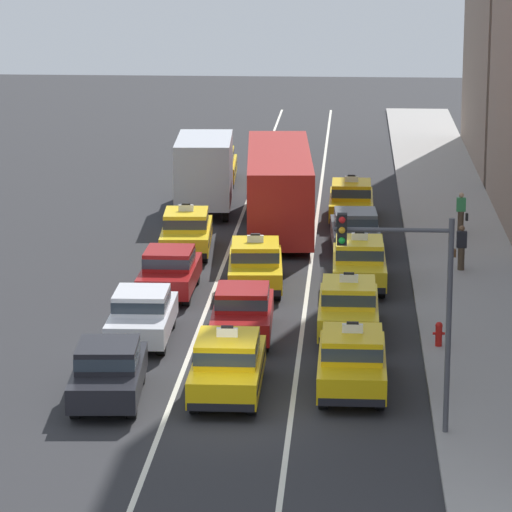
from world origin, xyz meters
TOP-DOWN VIEW (x-y plane):
  - ground_plane at (0.00, 0.00)m, footprint 160.00×160.00m
  - lane_stripe_left_center at (-1.60, 20.00)m, footprint 0.14×80.00m
  - lane_stripe_center_right at (1.60, 20.00)m, footprint 0.14×80.00m
  - sidewalk_curb at (7.20, 15.00)m, footprint 4.00×90.00m
  - sedan_left_nearest at (-3.26, 1.12)m, footprint 2.05×4.41m
  - sedan_left_second at (-3.16, 6.67)m, footprint 1.85×4.34m
  - sedan_left_third at (-3.02, 12.18)m, footprint 1.77×4.30m
  - taxi_left_fourth at (-3.15, 18.27)m, footprint 2.08×4.66m
  - box_truck_left_fifth at (-3.27, 26.56)m, footprint 2.59×7.07m
  - taxi_left_sixth at (-3.39, 33.14)m, footprint 2.02×4.64m
  - taxi_center_nearest at (-0.16, 1.75)m, footprint 1.85×4.57m
  - sedan_center_second at (-0.17, 7.21)m, footprint 1.88×4.35m
  - taxi_center_third at (-0.19, 13.15)m, footprint 2.08×4.66m
  - bus_center_fourth at (0.11, 22.86)m, footprint 3.21×11.34m
  - sedan_center_fifth at (-0.18, 32.13)m, footprint 2.00×4.39m
  - taxi_right_nearest at (3.14, 2.36)m, footprint 1.83×4.56m
  - taxi_right_second at (3.02, 7.83)m, footprint 1.84×4.57m
  - taxi_right_third at (3.35, 13.72)m, footprint 1.86×4.58m
  - sedan_right_fourth at (3.22, 19.09)m, footprint 1.96×4.38m
  - taxi_right_fifth at (3.04, 24.81)m, footprint 1.83×4.56m
  - pedestrian_near_crosswalk at (7.39, 21.81)m, footprint 0.47×0.24m
  - pedestrian_mid_block at (6.98, 15.76)m, footprint 0.47×0.24m
  - fire_hydrant at (5.68, 6.24)m, footprint 0.36×0.22m
  - traffic_light_pole at (4.49, -1.09)m, footprint 2.87×0.33m

SIDE VIEW (x-z plane):
  - ground_plane at x=0.00m, z-range 0.00..0.00m
  - lane_stripe_left_center at x=-1.60m, z-range 0.00..0.01m
  - lane_stripe_center_right at x=1.60m, z-range 0.00..0.01m
  - sidewalk_curb at x=7.20m, z-range 0.00..0.15m
  - fire_hydrant at x=5.68m, z-range 0.18..0.91m
  - sedan_left_nearest at x=-3.26m, z-range 0.06..1.64m
  - sedan_left_second at x=-3.16m, z-range 0.06..1.64m
  - sedan_left_third at x=-3.02m, z-range 0.06..1.64m
  - sedan_center_second at x=-0.17m, z-range 0.06..1.64m
  - sedan_center_fifth at x=-0.18m, z-range 0.06..1.64m
  - sedan_right_fourth at x=3.22m, z-range 0.06..1.64m
  - taxi_left_fourth at x=-3.15m, z-range -0.10..1.86m
  - taxi_left_sixth at x=-3.39m, z-range -0.10..1.86m
  - taxi_center_nearest at x=-0.16m, z-range -0.10..1.86m
  - taxi_center_third at x=-0.19m, z-range -0.10..1.86m
  - taxi_right_nearest at x=3.14m, z-range -0.10..1.86m
  - taxi_right_second at x=3.02m, z-range -0.10..1.86m
  - taxi_right_third at x=3.35m, z-range -0.10..1.86m
  - taxi_right_fifth at x=3.04m, z-range -0.10..1.86m
  - pedestrian_mid_block at x=6.98m, z-range 0.15..1.76m
  - pedestrian_near_crosswalk at x=7.39m, z-range 0.15..1.82m
  - box_truck_left_fifth at x=-3.27m, z-range 0.14..3.41m
  - bus_center_fourth at x=0.11m, z-range 0.21..3.43m
  - traffic_light_pole at x=4.49m, z-range 1.03..6.61m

